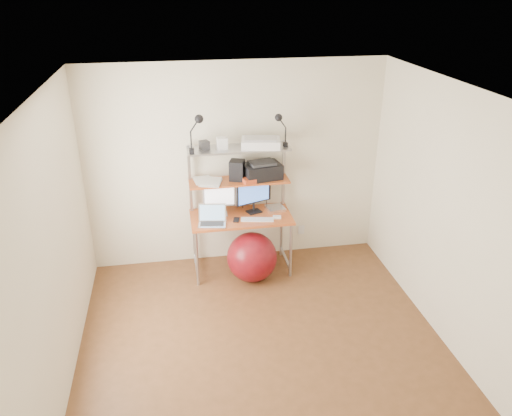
{
  "coord_description": "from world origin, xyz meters",
  "views": [
    {
      "loc": [
        -0.75,
        -3.86,
        3.35
      ],
      "look_at": [
        0.13,
        1.15,
        0.97
      ],
      "focal_mm": 35.0,
      "sensor_mm": 36.0,
      "label": 1
    }
  ],
  "objects_px": {
    "laptop": "(212,220)",
    "printer": "(262,170)",
    "monitor_silver": "(219,197)",
    "monitor_black": "(254,194)",
    "exercise_ball": "(252,257)"
  },
  "relations": [
    {
      "from": "monitor_silver",
      "to": "laptop",
      "type": "relative_size",
      "value": 1.22
    },
    {
      "from": "exercise_ball",
      "to": "monitor_black",
      "type": "bearing_deg",
      "value": 76.48
    },
    {
      "from": "monitor_black",
      "to": "monitor_silver",
      "type": "bearing_deg",
      "value": 159.94
    },
    {
      "from": "monitor_silver",
      "to": "printer",
      "type": "xyz_separation_m",
      "value": [
        0.52,
        0.05,
        0.28
      ]
    },
    {
      "from": "monitor_silver",
      "to": "printer",
      "type": "distance_m",
      "value": 0.6
    },
    {
      "from": "monitor_black",
      "to": "exercise_ball",
      "type": "height_order",
      "value": "monitor_black"
    },
    {
      "from": "monitor_silver",
      "to": "printer",
      "type": "relative_size",
      "value": 0.88
    },
    {
      "from": "monitor_silver",
      "to": "monitor_black",
      "type": "relative_size",
      "value": 0.93
    },
    {
      "from": "laptop",
      "to": "printer",
      "type": "relative_size",
      "value": 0.73
    },
    {
      "from": "printer",
      "to": "laptop",
      "type": "bearing_deg",
      "value": -167.65
    },
    {
      "from": "monitor_silver",
      "to": "exercise_ball",
      "type": "distance_m",
      "value": 0.82
    },
    {
      "from": "monitor_black",
      "to": "exercise_ball",
      "type": "relative_size",
      "value": 0.77
    },
    {
      "from": "monitor_silver",
      "to": "monitor_black",
      "type": "xyz_separation_m",
      "value": [
        0.41,
        -0.0,
        0.0
      ]
    },
    {
      "from": "printer",
      "to": "exercise_ball",
      "type": "bearing_deg",
      "value": -127.46
    },
    {
      "from": "monitor_silver",
      "to": "exercise_ball",
      "type": "height_order",
      "value": "monitor_silver"
    }
  ]
}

